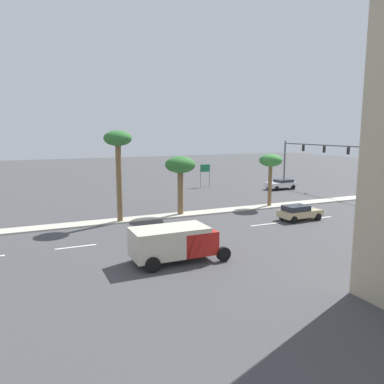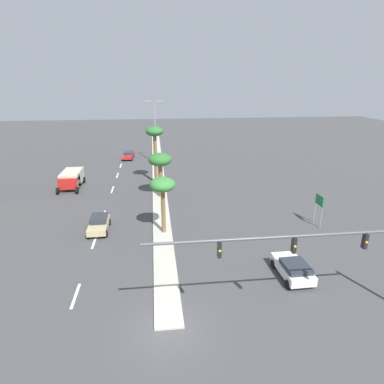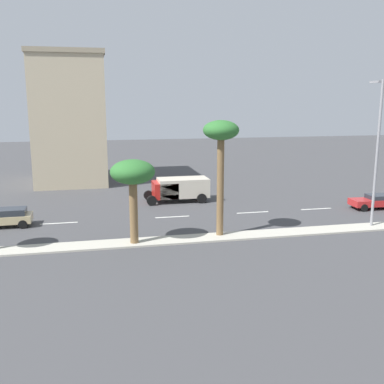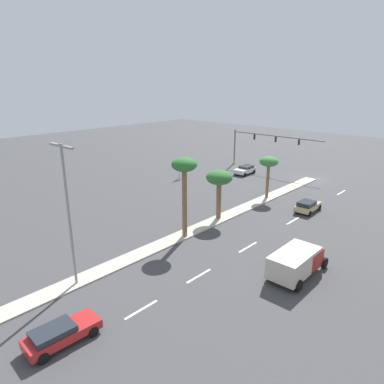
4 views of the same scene
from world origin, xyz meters
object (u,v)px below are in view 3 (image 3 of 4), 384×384
sedan_red_rear (377,201)px  box_truck (178,188)px  commercial_building (70,119)px  street_lamp_center (378,143)px  sedan_tan_leading (6,217)px  palm_tree_left (133,175)px  palm_tree_rear (221,140)px

sedan_red_rear → box_truck: (-6.54, -16.43, 0.56)m
commercial_building → street_lamp_center: bearing=42.7°
sedan_red_rear → sedan_tan_leading: sedan_tan_leading is taller
commercial_building → palm_tree_left: (24.77, 4.80, -2.66)m
palm_tree_rear → sedan_red_rear: size_ratio=1.79×
palm_tree_left → sedan_red_rear: (-5.45, 21.59, -3.92)m
box_truck → sedan_red_rear: bearing=68.3°
commercial_building → sedan_red_rear: 33.36m
commercial_building → palm_tree_left: commercial_building is taller
street_lamp_center → sedan_tan_leading: (-5.93, -26.65, -5.55)m
commercial_building → sedan_tan_leading: (18.47, -4.15, -6.53)m
box_truck → palm_tree_left: bearing=-23.3°
street_lamp_center → box_truck: bearing=-132.8°
street_lamp_center → box_truck: (-11.62, -12.54, -5.04)m
box_truck → sedan_tan_leading: bearing=-68.1°
palm_tree_left → sedan_tan_leading: size_ratio=1.41×
palm_tree_left → sedan_red_rear: 22.61m
street_lamp_center → sedan_red_rear: 8.50m
street_lamp_center → sedan_tan_leading: 27.86m
commercial_building → sedan_red_rear: size_ratio=3.29×
commercial_building → box_truck: bearing=37.9°
commercial_building → box_truck: 17.29m
palm_tree_left → box_truck: 13.47m
street_lamp_center → box_truck: street_lamp_center is taller
street_lamp_center → sedan_tan_leading: size_ratio=2.72×
palm_tree_left → box_truck: size_ratio=0.93×
sedan_tan_leading → box_truck: (-5.69, 14.11, 0.51)m
palm_tree_rear → box_truck: size_ratio=1.34×
sedan_red_rear → street_lamp_center: bearing=-37.5°
commercial_building → sedan_tan_leading: 20.03m
palm_tree_rear → sedan_tan_leading: bearing=-111.2°
palm_tree_left → sedan_red_rear: palm_tree_left is taller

